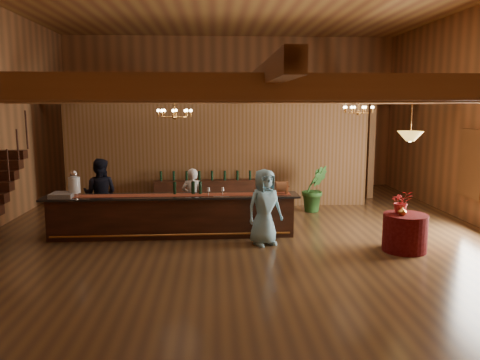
{
  "coord_description": "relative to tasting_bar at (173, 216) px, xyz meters",
  "views": [
    {
      "loc": [
        -0.61,
        -10.45,
        3.0
      ],
      "look_at": [
        0.01,
        0.73,
        1.23
      ],
      "focal_mm": 35.0,
      "sensor_mm": 36.0,
      "label": 1
    }
  ],
  "objects": [
    {
      "name": "floor",
      "position": [
        1.58,
        -0.17,
        -0.49
      ],
      "size": [
        14.0,
        14.0,
        0.0
      ],
      "primitive_type": "plane",
      "color": "brown",
      "rests_on": "ground"
    },
    {
      "name": "wall_back",
      "position": [
        1.58,
        6.83,
        2.26
      ],
      "size": [
        12.0,
        0.1,
        5.5
      ],
      "primitive_type": "cube",
      "color": "#A2653A",
      "rests_on": "floor"
    },
    {
      "name": "wall_front",
      "position": [
        1.58,
        -7.17,
        2.26
      ],
      "size": [
        12.0,
        0.1,
        5.5
      ],
      "primitive_type": "cube",
      "color": "#A2653A",
      "rests_on": "floor"
    },
    {
      "name": "beam_grid",
      "position": [
        1.58,
        0.34,
        2.75
      ],
      "size": [
        11.9,
        13.9,
        0.39
      ],
      "color": "brown",
      "rests_on": "wall_left"
    },
    {
      "name": "support_posts",
      "position": [
        1.58,
        -0.67,
        1.11
      ],
      "size": [
        9.2,
        10.2,
        3.2
      ],
      "color": "brown",
      "rests_on": "floor"
    },
    {
      "name": "partition_wall",
      "position": [
        1.08,
        3.33,
        1.06
      ],
      "size": [
        9.0,
        0.18,
        3.1
      ],
      "primitive_type": "cube",
      "color": "brown",
      "rests_on": "floor"
    },
    {
      "name": "window_right_back",
      "position": [
        7.53,
        0.83,
        1.06
      ],
      "size": [
        0.12,
        1.05,
        1.75
      ],
      "primitive_type": "cube",
      "color": "white",
      "rests_on": "wall_right"
    },
    {
      "name": "backroom_boxes",
      "position": [
        1.29,
        5.33,
        0.03
      ],
      "size": [
        4.1,
        0.6,
        1.1
      ],
      "color": "#3F1B0F",
      "rests_on": "floor"
    },
    {
      "name": "tasting_bar",
      "position": [
        0.0,
        0.0,
        0.0
      ],
      "size": [
        5.85,
        0.84,
        0.98
      ],
      "rotation": [
        0.0,
        0.0,
        0.02
      ],
      "color": "#3F1B0F",
      "rests_on": "floor"
    },
    {
      "name": "beverage_dispenser",
      "position": [
        -2.2,
        0.01,
        0.77
      ],
      "size": [
        0.26,
        0.26,
        0.6
      ],
      "color": "silver",
      "rests_on": "tasting_bar"
    },
    {
      "name": "glass_rack_tray",
      "position": [
        -2.45,
        -0.08,
        0.53
      ],
      "size": [
        0.5,
        0.5,
        0.1
      ],
      "primitive_type": "cube",
      "color": "gray",
      "rests_on": "tasting_bar"
    },
    {
      "name": "raffle_drum",
      "position": [
        2.51,
        -0.01,
        0.65
      ],
      "size": [
        0.34,
        0.24,
        0.3
      ],
      "color": "brown",
      "rests_on": "tasting_bar"
    },
    {
      "name": "bar_bottle_0",
      "position": [
        0.05,
        0.11,
        0.63
      ],
      "size": [
        0.07,
        0.07,
        0.3
      ],
      "primitive_type": "cylinder",
      "color": "black",
      "rests_on": "tasting_bar"
    },
    {
      "name": "bar_bottle_1",
      "position": [
        0.47,
        0.12,
        0.63
      ],
      "size": [
        0.07,
        0.07,
        0.3
      ],
      "primitive_type": "cylinder",
      "color": "black",
      "rests_on": "tasting_bar"
    },
    {
      "name": "bar_bottle_2",
      "position": [
        0.48,
        0.12,
        0.63
      ],
      "size": [
        0.07,
        0.07,
        0.3
      ],
      "primitive_type": "cylinder",
      "color": "black",
      "rests_on": "tasting_bar"
    },
    {
      "name": "bar_bottle_3",
      "position": [
        0.64,
        0.12,
        0.63
      ],
      "size": [
        0.07,
        0.07,
        0.3
      ],
      "primitive_type": "cylinder",
      "color": "black",
      "rests_on": "tasting_bar"
    },
    {
      "name": "backbar_shelf",
      "position": [
        0.72,
        2.98,
        -0.07
      ],
      "size": [
        3.04,
        0.8,
        0.85
      ],
      "primitive_type": "cube",
      "rotation": [
        0.0,
        0.0,
        0.11
      ],
      "color": "#3F1B0F",
      "rests_on": "floor"
    },
    {
      "name": "round_table",
      "position": [
        4.93,
        -1.37,
        -0.1
      ],
      "size": [
        0.91,
        0.91,
        0.78
      ],
      "primitive_type": "cylinder",
      "color": "#540E11",
      "rests_on": "floor"
    },
    {
      "name": "chandelier_left",
      "position": [
        0.05,
        0.55,
        2.35
      ],
      "size": [
        0.8,
        0.8,
        0.51
      ],
      "color": "#BC7B35",
      "rests_on": "beam_grid"
    },
    {
      "name": "chandelier_right",
      "position": [
        4.8,
        1.67,
        2.42
      ],
      "size": [
        0.8,
        0.8,
        0.44
      ],
      "color": "#BC7B35",
      "rests_on": "beam_grid"
    },
    {
      "name": "pendant_lamp",
      "position": [
        4.93,
        -1.37,
        1.91
      ],
      "size": [
        0.52,
        0.52,
        0.9
      ],
      "color": "#BC7B35",
      "rests_on": "beam_grid"
    },
    {
      "name": "bartender",
      "position": [
        0.43,
        0.78,
        0.25
      ],
      "size": [
        0.58,
        0.42,
        1.5
      ],
      "primitive_type": "imported",
      "rotation": [
        0.0,
        0.0,
        3.03
      ],
      "color": "silver",
      "rests_on": "floor"
    },
    {
      "name": "staff_second",
      "position": [
        -1.83,
        0.83,
        0.38
      ],
      "size": [
        0.9,
        0.73,
        1.74
      ],
      "primitive_type": "imported",
      "rotation": [
        0.0,
        0.0,
        3.06
      ],
      "color": "black",
      "rests_on": "floor"
    },
    {
      "name": "guest",
      "position": [
        2.05,
        -0.75,
        0.34
      ],
      "size": [
        0.96,
        0.81,
        1.67
      ],
      "primitive_type": "imported",
      "rotation": [
        0.0,
        0.0,
        0.41
      ],
      "color": "#7AB2C7",
      "rests_on": "floor"
    },
    {
      "name": "floor_plant",
      "position": [
        3.83,
        2.4,
        0.18
      ],
      "size": [
        0.82,
        0.7,
        1.34
      ],
      "primitive_type": "imported",
      "rotation": [
        0.0,
        0.0,
        0.16
      ],
      "color": "#26541F",
      "rests_on": "floor"
    },
    {
      "name": "table_flowers",
      "position": [
        4.87,
        -1.25,
        0.53
      ],
      "size": [
        0.46,
        0.41,
        0.48
      ],
      "primitive_type": "imported",
      "rotation": [
        0.0,
        0.0,
        -0.08
      ],
      "color": "red",
      "rests_on": "round_table"
    },
    {
      "name": "table_vase",
      "position": [
        4.81,
        -1.46,
        0.44
      ],
      "size": [
        0.19,
        0.19,
        0.29
      ],
      "primitive_type": "imported",
      "rotation": [
        0.0,
        0.0,
        0.37
      ],
      "color": "#BC7B35",
      "rests_on": "round_table"
    }
  ]
}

